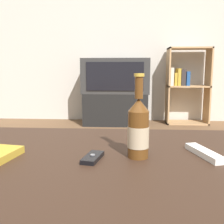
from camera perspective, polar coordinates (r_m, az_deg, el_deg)
back_wall at (r=3.88m, az=2.09°, el=17.58°), size 8.00×0.05×2.60m
coffee_table at (r=0.88m, az=-3.59°, el=-13.18°), size 1.22×0.84×0.44m
tv_stand at (r=3.56m, az=0.81°, el=0.77°), size 0.84×0.47×0.42m
television at (r=3.52m, az=0.82°, el=7.83°), size 0.87×0.49×0.45m
bookshelf at (r=3.70m, az=15.61°, el=5.98°), size 0.56×0.30×1.02m
beer_bottle at (r=0.84m, az=5.75°, el=-3.63°), size 0.07×0.07×0.27m
cell_phone at (r=0.84m, az=-4.23°, el=-9.84°), size 0.06×0.12×0.02m
remote_control at (r=0.92m, az=19.43°, el=-8.40°), size 0.09×0.18×0.02m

